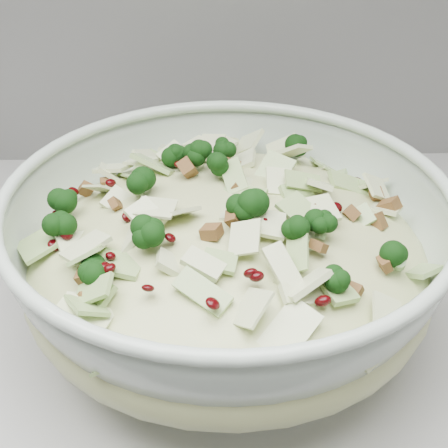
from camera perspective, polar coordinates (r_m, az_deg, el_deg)
name	(u,v)px	position (r m, az deg, el deg)	size (l,w,h in m)	color
mixing_bowl	(228,260)	(0.58, 0.37, -3.34)	(0.51, 0.51, 0.16)	#B1C3B3
salad	(228,237)	(0.57, 0.38, -1.23)	(0.47, 0.47, 0.16)	beige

